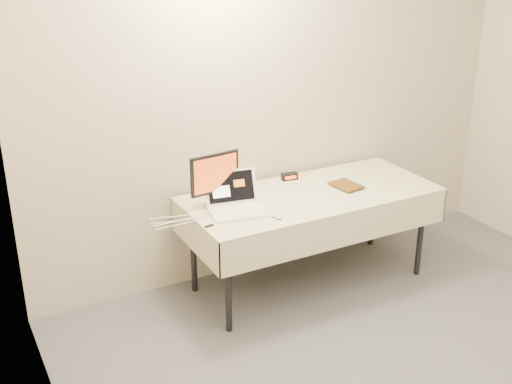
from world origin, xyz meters
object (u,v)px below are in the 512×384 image
laptop (235,202)px  book (338,175)px  monitor (215,176)px  table (311,201)px

laptop → book: (0.83, -0.03, 0.06)m
monitor → book: monitor is taller
table → laptop: (-0.62, -0.00, 0.12)m
laptop → book: bearing=7.8°
table → monitor: size_ratio=4.88×
monitor → book: bearing=-15.6°
table → laptop: bearing=-179.6°
table → monitor: (-0.71, 0.11, 0.29)m
monitor → laptop: bearing=-58.6°
book → table: bearing=164.8°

